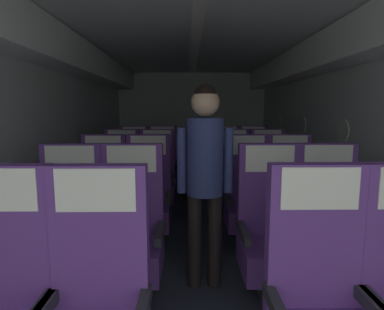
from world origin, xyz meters
name	(u,v)px	position (x,y,z in m)	size (l,w,h in m)	color
ground	(196,233)	(0.00, 3.76, -0.01)	(3.56, 7.93, 0.02)	#2D3342
fuselage_shell	(196,88)	(0.00, 4.03, 1.65)	(3.44, 7.58, 2.29)	silver
seat_b_left_window	(70,236)	(-0.98, 2.52, 0.48)	(0.49, 0.48, 1.15)	#38383D
seat_b_left_aisle	(132,235)	(-0.52, 2.51, 0.48)	(0.49, 0.48, 1.15)	#38383D
seat_b_right_aisle	(329,234)	(0.96, 2.52, 0.48)	(0.49, 0.48, 1.15)	#38383D
seat_b_right_window	(270,235)	(0.52, 2.51, 0.48)	(0.49, 0.48, 1.15)	#38383D
seat_c_left_window	(103,200)	(-0.97, 3.45, 0.48)	(0.49, 0.48, 1.15)	#38383D
seat_c_left_aisle	(148,200)	(-0.51, 3.46, 0.48)	(0.49, 0.48, 1.15)	#38383D
seat_c_right_aisle	(290,200)	(0.97, 3.45, 0.48)	(0.49, 0.48, 1.15)	#38383D
seat_c_right_window	(247,200)	(0.52, 3.45, 0.48)	(0.49, 0.48, 1.15)	#38383D
seat_d_left_window	(122,180)	(-0.97, 4.40, 0.48)	(0.49, 0.48, 1.15)	#38383D
seat_d_left_aisle	(157,181)	(-0.50, 4.38, 0.48)	(0.49, 0.48, 1.15)	#38383D
seat_d_right_aisle	(268,180)	(0.98, 4.40, 0.48)	(0.49, 0.48, 1.15)	#38383D
seat_d_right_window	(233,180)	(0.50, 4.39, 0.48)	(0.49, 0.48, 1.15)	#38383D
seat_e_left_window	(134,168)	(-0.96, 5.33, 0.48)	(0.49, 0.48, 1.15)	#38383D
seat_e_left_aisle	(163,168)	(-0.50, 5.33, 0.48)	(0.49, 0.48, 1.15)	#38383D
seat_e_right_aisle	(253,168)	(0.97, 5.33, 0.48)	(0.49, 0.48, 1.15)	#38383D
seat_e_right_window	(225,168)	(0.51, 5.34, 0.48)	(0.49, 0.48, 1.15)	#38383D
flight_attendant	(205,165)	(0.03, 2.65, 0.98)	(0.43, 0.28, 1.59)	black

